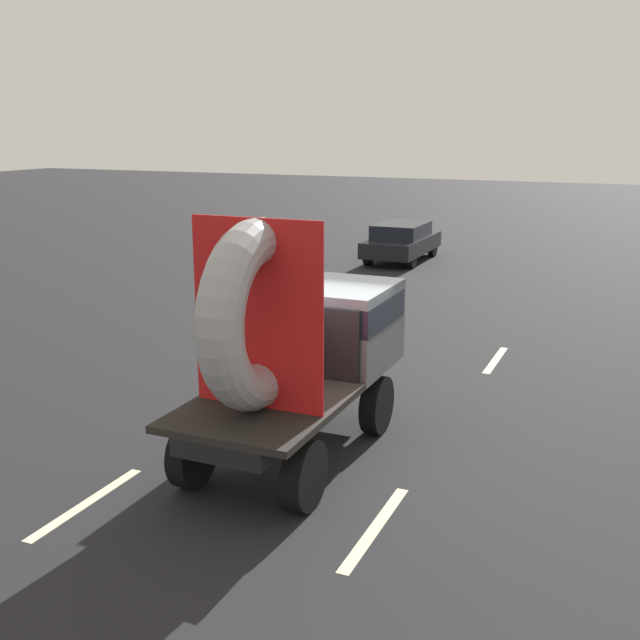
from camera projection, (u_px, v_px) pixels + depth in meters
The scene contains 7 objects.
ground_plane at pixel (308, 447), 11.99m from camera, with size 120.00×120.00×0.00m, color black.
flatbed_truck at pixel (301, 338), 11.50m from camera, with size 2.02×4.64×3.73m.
distant_sedan at pixel (402, 241), 28.15m from camera, with size 1.84×4.29×1.40m.
lane_dash_left_near at pixel (87, 503), 10.21m from camera, with size 2.18×0.16×0.01m, color beige.
lane_dash_left_far at pixel (336, 339), 17.98m from camera, with size 2.17×0.16×0.01m, color beige.
lane_dash_right_near at pixel (376, 527), 9.59m from camera, with size 2.25×0.16×0.01m, color beige.
lane_dash_right_far at pixel (496, 360), 16.41m from camera, with size 2.02×0.16×0.01m, color beige.
Camera 1 is at (4.61, -10.13, 4.89)m, focal length 43.16 mm.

